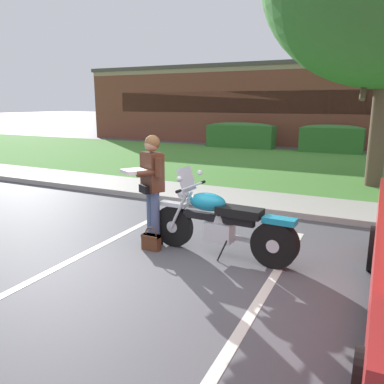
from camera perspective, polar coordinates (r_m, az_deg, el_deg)
name	(u,v)px	position (r m, az deg, el deg)	size (l,w,h in m)	color
ground_plane	(165,273)	(5.21, -4.03, -11.75)	(140.00, 140.00, 0.00)	#4C4C51
curb_strip	(248,208)	(8.08, 8.20, -2.34)	(60.00, 0.20, 0.12)	#ADA89E
concrete_walk	(260,200)	(8.87, 9.97, -1.16)	(60.00, 1.50, 0.08)	#ADA89E
grass_lawn	(306,167)	(13.88, 16.34, 3.56)	(60.00, 8.97, 0.06)	#478433
stall_stripe_0	(91,250)	(6.14, -14.49, -8.20)	(0.12, 4.40, 0.01)	silver
stall_stripe_1	(267,288)	(4.91, 10.92, -13.56)	(0.12, 4.40, 0.01)	silver
motorcycle	(226,224)	(5.58, 5.02, -4.70)	(2.24, 0.82, 1.26)	black
rider_person	(151,181)	(5.96, -5.99, 1.58)	(0.59, 0.67, 1.70)	black
handbag	(151,241)	(5.95, -5.99, -7.08)	(0.28, 0.13, 0.36)	#562D19
hedge_left	(241,135)	(19.01, 7.14, 8.29)	(3.23, 0.90, 1.24)	#336B2D
hedge_center_left	(332,138)	(18.04, 19.72, 7.39)	(2.62, 0.90, 1.24)	#336B2D
brick_building	(342,104)	(24.73, 21.02, 11.94)	(28.09, 10.32, 4.16)	brown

